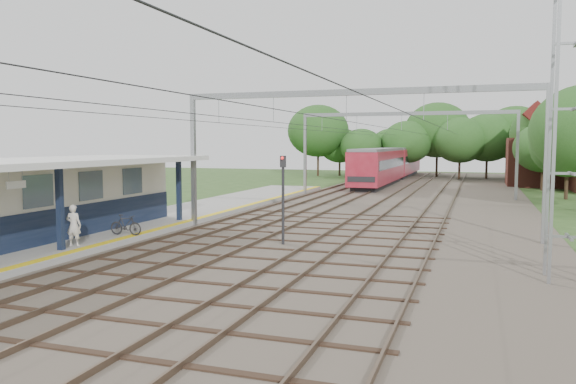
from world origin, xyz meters
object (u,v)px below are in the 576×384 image
at_px(bicycle, 126,225).
at_px(signal_post, 283,192).
at_px(person, 74,225).
at_px(train, 392,163).

xyz_separation_m(bicycle, signal_post, (6.95, 1.41, 1.56)).
height_order(person, bicycle, person).
bearing_deg(signal_post, person, -168.44).
xyz_separation_m(bicycle, train, (5.10, 45.55, 1.33)).
bearing_deg(bicycle, signal_post, -81.43).
height_order(bicycle, train, train).
bearing_deg(person, train, -108.20).
relative_size(train, signal_post, 9.30).
relative_size(bicycle, train, 0.04).
distance_m(person, signal_post, 8.60).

